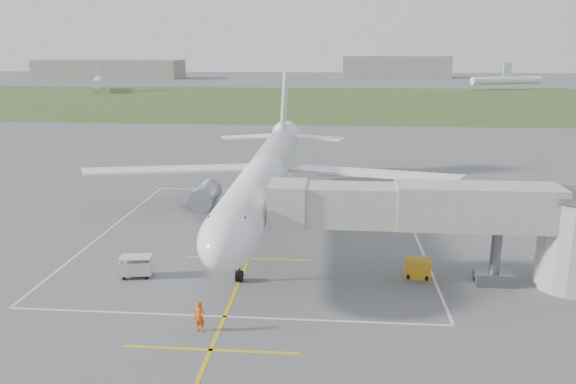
# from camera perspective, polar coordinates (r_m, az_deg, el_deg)

# --- Properties ---
(ground) EXTENTS (700.00, 700.00, 0.00)m
(ground) POSITION_cam_1_polar(r_m,az_deg,el_deg) (54.38, -2.39, -2.98)
(ground) COLOR #575759
(ground) RESTS_ON ground
(grass_strip) EXTENTS (700.00, 120.00, 0.02)m
(grass_strip) POSITION_cam_1_polar(r_m,az_deg,el_deg) (182.32, 2.78, 9.27)
(grass_strip) COLOR #3E5525
(grass_strip) RESTS_ON ground
(apron_markings) EXTENTS (28.20, 60.00, 0.01)m
(apron_markings) POSITION_cam_1_polar(r_m,az_deg,el_deg) (48.91, -3.24, -5.00)
(apron_markings) COLOR gold
(apron_markings) RESTS_ON ground
(airliner) EXTENTS (38.93, 46.75, 13.52)m
(airliner) POSITION_cam_1_polar(r_m,az_deg,el_deg) (53.96, -2.34, 1.71)
(airliner) COLOR white
(airliner) RESTS_ON ground
(jet_bridge) EXTENTS (23.40, 5.00, 7.20)m
(jet_bridge) POSITION_cam_1_polar(r_m,az_deg,el_deg) (40.70, 17.55, -2.68)
(jet_bridge) COLOR #9F9C90
(jet_bridge) RESTS_ON ground
(gpu_unit) EXTENTS (2.02, 1.57, 1.39)m
(gpu_unit) POSITION_cam_1_polar(r_m,az_deg,el_deg) (42.27, 13.07, -7.57)
(gpu_unit) COLOR #BE8617
(gpu_unit) RESTS_ON ground
(baggage_cart) EXTENTS (2.44, 1.70, 1.57)m
(baggage_cart) POSITION_cam_1_polar(r_m,az_deg,el_deg) (42.71, -15.17, -7.30)
(baggage_cart) COLOR silver
(baggage_cart) RESTS_ON ground
(ramp_worker_nose) EXTENTS (0.77, 0.60, 1.87)m
(ramp_worker_nose) POSITION_cam_1_polar(r_m,az_deg,el_deg) (34.14, -8.96, -12.40)
(ramp_worker_nose) COLOR #DE4F07
(ramp_worker_nose) RESTS_ON ground
(ramp_worker_wing) EXTENTS (1.15, 1.08, 1.89)m
(ramp_worker_wing) POSITION_cam_1_polar(r_m,az_deg,el_deg) (57.68, -8.93, -1.15)
(ramp_worker_wing) COLOR #EF4807
(ramp_worker_wing) RESTS_ON ground
(distant_hangars) EXTENTS (345.00, 49.00, 12.00)m
(distant_hangars) POSITION_cam_1_polar(r_m,az_deg,el_deg) (317.68, 0.75, 12.39)
(distant_hangars) COLOR gray
(distant_hangars) RESTS_ON ground
(distant_aircraft) EXTENTS (185.37, 46.44, 8.85)m
(distant_aircraft) POSITION_cam_1_polar(r_m,az_deg,el_deg) (228.27, 1.91, 11.20)
(distant_aircraft) COLOR white
(distant_aircraft) RESTS_ON ground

